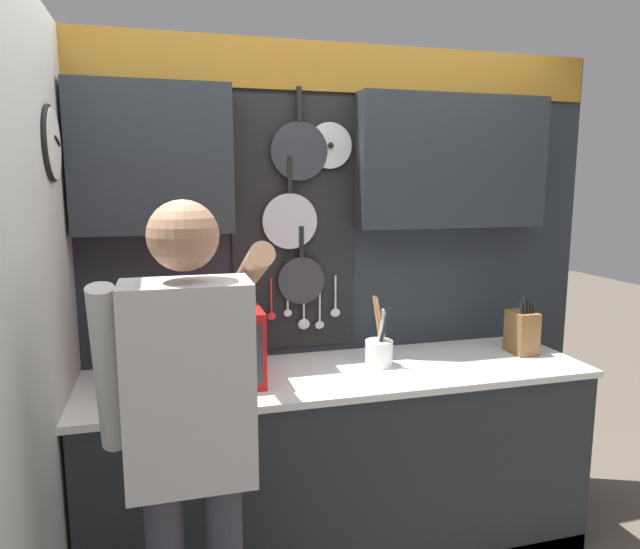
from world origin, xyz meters
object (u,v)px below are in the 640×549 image
at_px(utensil_crock, 379,351).
at_px(person, 190,424).
at_px(knife_block, 522,332).
at_px(microwave, 203,345).

relative_size(utensil_crock, person, 0.19).
distance_m(utensil_crock, person, 1.12).
height_order(knife_block, person, person).
height_order(microwave, person, person).
height_order(microwave, utensil_crock, utensil_crock).
bearing_deg(microwave, utensil_crock, 0.06).
distance_m(knife_block, person, 1.78).
xyz_separation_m(microwave, utensil_crock, (0.80, 0.00, -0.09)).
relative_size(microwave, utensil_crock, 1.49).
distance_m(knife_block, utensil_crock, 0.76).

